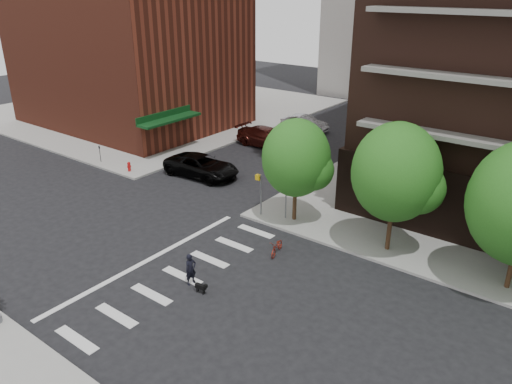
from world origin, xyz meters
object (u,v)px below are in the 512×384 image
(scooter, at_px, (277,247))
(dog_walker, at_px, (191,269))
(parked_car_maroon, at_px, (267,138))
(parked_car_silver, at_px, (305,123))
(parked_car_black, at_px, (201,166))
(fire_hydrant, at_px, (129,166))

(scooter, relative_size, dog_walker, 1.00)
(parked_car_maroon, height_order, scooter, parked_car_maroon)
(parked_car_silver, distance_m, scooter, 24.04)
(parked_car_black, relative_size, dog_walker, 3.66)
(scooter, bearing_deg, fire_hydrant, 152.52)
(fire_hydrant, height_order, dog_walker, dog_walker)
(fire_hydrant, bearing_deg, dog_walker, -29.18)
(parked_car_black, distance_m, parked_car_silver, 15.07)
(fire_hydrant, height_order, parked_car_black, parked_car_black)
(fire_hydrant, bearing_deg, parked_car_black, 30.25)
(parked_car_silver, bearing_deg, scooter, -156.88)
(scooter, bearing_deg, dog_walker, -124.67)
(fire_hydrant, relative_size, scooter, 0.46)
(parked_car_maroon, height_order, dog_walker, parked_car_maroon)
(parked_car_maroon, distance_m, dog_walker, 21.96)
(parked_car_silver, relative_size, dog_walker, 2.88)
(parked_car_black, distance_m, scooter, 12.62)
(parked_car_maroon, height_order, parked_car_silver, parked_car_maroon)
(parked_car_black, xyz_separation_m, scooter, (11.10, -5.99, -0.39))
(parked_car_black, bearing_deg, scooter, -122.02)
(fire_hydrant, xyz_separation_m, parked_car_silver, (4.33, 17.89, 0.21))
(fire_hydrant, distance_m, dog_walker, 16.43)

